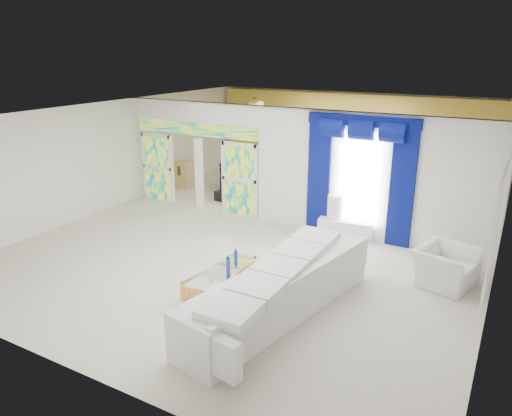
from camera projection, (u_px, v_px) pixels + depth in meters
The scene contains 22 objects.
floor at pixel (269, 235), 11.84m from camera, with size 12.00×12.00×0.00m, color #B7AF9E.
dividing_wall at pixel (371, 178), 11.21m from camera, with size 5.70×0.18×3.00m, color white.
dividing_header at pixel (194, 112), 13.13m from camera, with size 4.30×0.18×0.55m, color white.
stained_panel_left at pixel (158, 167), 14.33m from camera, with size 0.95×0.04×2.00m, color #994C3F.
stained_panel_right at pixel (240, 179), 13.01m from camera, with size 0.95×0.04×2.00m, color #994C3F.
stained_transom at pixel (195, 129), 13.28m from camera, with size 4.00×0.05×0.35m, color #994C3F.
window_pane at pixel (359, 180), 11.25m from camera, with size 1.00×0.02×2.30m, color white.
blue_drape_left at pixel (319, 177), 11.71m from camera, with size 0.55×0.10×2.80m, color #050347.
blue_drape_right at pixel (402, 188), 10.78m from camera, with size 0.55×0.10×2.80m, color #050347.
blue_pelmet at pixel (363, 121), 10.80m from camera, with size 2.60×0.12×0.25m, color #050347.
wall_mirror at pixel (498, 221), 8.24m from camera, with size 0.04×2.70×1.90m, color white.
gold_curtains at pixel (350, 138), 16.26m from camera, with size 9.70×0.12×2.90m, color #AC9629.
white_sofa at pixel (281, 293), 8.20m from camera, with size 0.92×4.28×0.81m, color silver.
coffee_table at pixel (224, 280), 9.14m from camera, with size 0.56×1.69×0.37m, color #C1863C.
console_table at pixel (345, 229), 11.66m from camera, with size 1.30×0.41×0.43m, color white.
table_lamp at pixel (335, 207), 11.64m from camera, with size 0.36×0.36×0.58m, color silver.
armchair at pixel (446, 266), 9.30m from camera, with size 1.13×0.99×0.73m, color silver.
grand_piano at pixel (255, 175), 15.60m from camera, with size 1.42×1.86×0.94m, color black.
piano_bench at pixel (229, 197), 14.37m from camera, with size 0.88×0.34×0.29m, color black.
tv_console at pixel (186, 174), 15.87m from camera, with size 0.59×0.54×0.86m, color tan.
chandelier at pixel (255, 107), 14.89m from camera, with size 0.60×0.60×0.60m, color gold.
decanters at pixel (225, 265), 9.13m from camera, with size 0.21×0.96×0.24m.
Camera 1 is at (5.09, -9.79, 4.37)m, focal length 33.79 mm.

